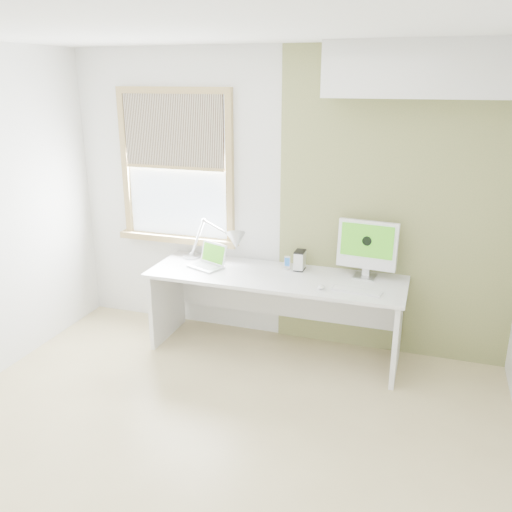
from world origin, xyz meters
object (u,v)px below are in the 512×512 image
at_px(desk_lamp, 227,242).
at_px(external_drive, 300,260).
at_px(imac, 367,246).
at_px(laptop, 209,261).
at_px(desk, 277,294).

bearing_deg(desk_lamp, external_drive, 3.66).
bearing_deg(imac, laptop, -172.74).
relative_size(desk, laptop, 6.12).
distance_m(external_drive, imac, 0.60).
relative_size(laptop, imac, 0.71).
relative_size(desk, desk_lamp, 3.23).
distance_m(desk, external_drive, 0.35).
distance_m(desk, desk_lamp, 0.65).
distance_m(laptop, imac, 1.39).
relative_size(desk, external_drive, 12.60).
bearing_deg(external_drive, desk_lamp, -176.34).
bearing_deg(external_drive, desk, -139.90).
bearing_deg(laptop, desk_lamp, 45.13).
distance_m(desk_lamp, laptop, 0.24).
height_order(external_drive, imac, imac).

